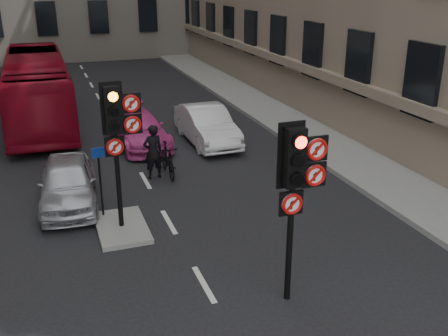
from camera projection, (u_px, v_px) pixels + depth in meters
pavement_right at (297, 123)px, 21.80m from camera, size 3.00×50.00×0.16m
centre_island at (122, 227)px, 13.02m from camera, size 1.20×2.00×0.12m
signal_near at (297, 176)px, 9.43m from camera, size 0.91×0.40×3.58m
signal_far at (118, 125)px, 12.10m from camera, size 0.91×0.40×3.58m
car_silver at (68, 183)px, 14.24m from camera, size 1.78×3.83×1.27m
car_white at (207, 125)px, 19.35m from camera, size 1.48×4.13×1.36m
car_pink at (138, 129)px, 19.14m from camera, size 1.98×4.30×1.22m
bus_red at (37, 89)px, 21.73m from camera, size 2.40×10.24×2.85m
motorcycle at (168, 160)px, 16.31m from camera, size 0.51×1.73×1.03m
motorcyclist at (153, 152)px, 15.97m from camera, size 0.69×0.52×1.71m
info_sign at (100, 172)px, 13.12m from camera, size 0.32×0.11×1.84m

